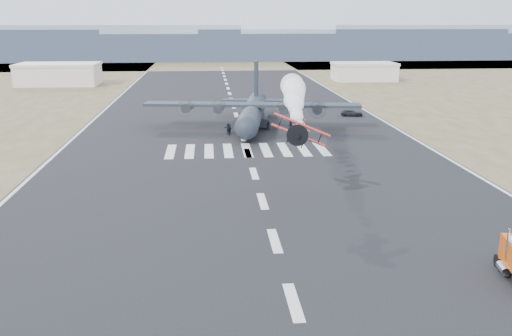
{
  "coord_description": "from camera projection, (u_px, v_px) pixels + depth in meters",
  "views": [
    {
      "loc": [
        -5.96,
        -37.77,
        20.34
      ],
      "look_at": [
        -0.77,
        23.79,
        4.0
      ],
      "focal_mm": 40.0,
      "sensor_mm": 36.0,
      "label": 1
    }
  ],
  "objects": [
    {
      "name": "ridge_seg_e",
      "position": [
        344.0,
        43.0,
        295.9
      ],
      "size": [
        150.0,
        50.0,
        15.0
      ],
      "primitive_type": "cube",
      "color": "#8697AB",
      "rests_on": "ground"
    },
    {
      "name": "scrub_far",
      "position": [
        220.0,
        63.0,
        263.63
      ],
      "size": [
        500.0,
        80.0,
        0.0
      ],
      "primitive_type": "cube",
      "color": "brown",
      "rests_on": "ground"
    },
    {
      "name": "smoke_trail",
      "position": [
        293.0,
        93.0,
        92.13
      ],
      "size": [
        6.85,
        37.71,
        4.13
      ],
      "rotation": [
        0.0,
        0.0,
        -0.12
      ],
      "color": "white"
    },
    {
      "name": "crew_c",
      "position": [
        249.0,
        126.0,
        105.35
      ],
      "size": [
        1.31,
        1.17,
        1.88
      ],
      "primitive_type": "imported",
      "rotation": [
        0.0,
        0.0,
        3.76
      ],
      "color": "black",
      "rests_on": "ground"
    },
    {
      "name": "crew_a",
      "position": [
        254.0,
        131.0,
        100.66
      ],
      "size": [
        0.86,
        0.82,
        1.86
      ],
      "primitive_type": "imported",
      "rotation": [
        0.0,
        0.0,
        5.78
      ],
      "color": "black",
      "rests_on": "ground"
    },
    {
      "name": "ridge_seg_c",
      "position": [
        89.0,
        42.0,
        285.08
      ],
      "size": [
        150.0,
        50.0,
        17.0
      ],
      "primitive_type": "cube",
      "color": "#8697AB",
      "rests_on": "ground"
    },
    {
      "name": "crew_e",
      "position": [
        246.0,
        126.0,
        105.41
      ],
      "size": [
        1.01,
        0.84,
        1.77
      ],
      "primitive_type": "imported",
      "rotation": [
        0.0,
        0.0,
        5.85
      ],
      "color": "black",
      "rests_on": "ground"
    },
    {
      "name": "crew_d",
      "position": [
        229.0,
        131.0,
        101.52
      ],
      "size": [
        1.08,
        0.97,
        1.65
      ],
      "primitive_type": "imported",
      "rotation": [
        0.0,
        0.0,
        0.62
      ],
      "color": "black",
      "rests_on": "ground"
    },
    {
      "name": "runway_markings",
      "position": [
        243.0,
        137.0,
        99.87
      ],
      "size": [
        60.0,
        260.0,
        0.01
      ],
      "primitive_type": null,
      "color": "silver",
      "rests_on": "ground"
    },
    {
      "name": "crew_b",
      "position": [
        290.0,
        126.0,
        105.54
      ],
      "size": [
        0.97,
        0.68,
        1.84
      ],
      "primitive_type": "imported",
      "rotation": [
        0.0,
        0.0,
        2.99
      ],
      "color": "black",
      "rests_on": "ground"
    },
    {
      "name": "crew_g",
      "position": [
        230.0,
        129.0,
        103.17
      ],
      "size": [
        0.57,
        0.65,
        1.59
      ],
      "primitive_type": "imported",
      "rotation": [
        0.0,
        0.0,
        1.74
      ],
      "color": "black",
      "rests_on": "ground"
    },
    {
      "name": "ground",
      "position": [
        293.0,
        302.0,
        42.07
      ],
      "size": [
        500.0,
        500.0,
        0.0
      ],
      "primitive_type": "plane",
      "color": "black",
      "rests_on": "ground"
    },
    {
      "name": "hangar_left",
      "position": [
        59.0,
        74.0,
        176.65
      ],
      "size": [
        24.5,
        14.5,
        6.7
      ],
      "color": "beige",
      "rests_on": "ground"
    },
    {
      "name": "crew_f",
      "position": [
        228.0,
        128.0,
        103.0
      ],
      "size": [
        1.79,
        1.43,
        1.9
      ],
      "primitive_type": "imported",
      "rotation": [
        0.0,
        0.0,
        5.71
      ],
      "color": "black",
      "rests_on": "ground"
    },
    {
      "name": "support_vehicle",
      "position": [
        352.0,
        113.0,
        121.48
      ],
      "size": [
        5.02,
        3.02,
        1.3
      ],
      "primitive_type": "imported",
      "rotation": [
        0.0,
        0.0,
        1.38
      ],
      "color": "black",
      "rests_on": "ground"
    },
    {
      "name": "ridge_seg_f",
      "position": [
        465.0,
        41.0,
        300.93
      ],
      "size": [
        150.0,
        50.0,
        17.0
      ],
      "primitive_type": "cube",
      "color": "#8697AB",
      "rests_on": "ground"
    },
    {
      "name": "hangar_right",
      "position": [
        364.0,
        71.0,
        189.54
      ],
      "size": [
        20.5,
        12.5,
        5.9
      ],
      "color": "beige",
      "rests_on": "ground"
    },
    {
      "name": "ridge_seg_d",
      "position": [
        219.0,
        46.0,
        290.87
      ],
      "size": [
        150.0,
        50.0,
        13.0
      ],
      "primitive_type": "cube",
      "color": "#8697AB",
      "rests_on": "ground"
    },
    {
      "name": "transport_aircraft",
      "position": [
        253.0,
        111.0,
        109.03
      ],
      "size": [
        40.63,
        33.32,
        11.73
      ],
      "rotation": [
        0.0,
        0.0,
        -0.15
      ],
      "color": "#1F262F",
      "rests_on": "ground"
    },
    {
      "name": "crew_h",
      "position": [
        268.0,
        126.0,
        105.73
      ],
      "size": [
        0.92,
        0.6,
        1.83
      ],
      "primitive_type": "imported",
      "rotation": [
        0.0,
        0.0,
        6.22
      ],
      "color": "black",
      "rests_on": "ground"
    },
    {
      "name": "aerobatic_biplane",
      "position": [
        300.0,
        131.0,
        62.4
      ],
      "size": [
        6.26,
        5.96,
        3.65
      ],
      "rotation": [
        0.0,
        0.36,
        -0.12
      ],
      "color": "#B3240B"
    }
  ]
}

